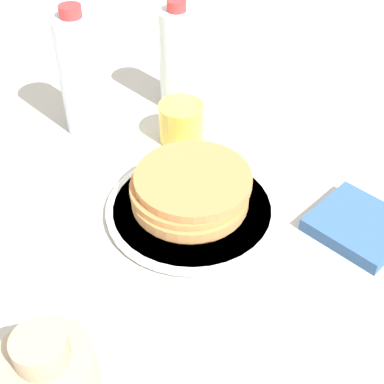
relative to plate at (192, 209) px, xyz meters
The scene contains 8 objects.
ground_plane 0.02m from the plate, 126.77° to the right, with size 4.00×4.00×0.00m, color #BCB7AD.
plate is the anchor object (origin of this frame).
pancake_stack 0.03m from the plate, 41.48° to the left, with size 0.18×0.17×0.05m.
juice_glass 0.19m from the plate, 16.51° to the left, with size 0.08×0.08×0.07m.
cream_jug 0.33m from the plate, 166.12° to the left, with size 0.09×0.09×0.13m.
water_bottle_near 0.30m from the plate, 51.04° to the left, with size 0.07×0.07×0.22m.
water_bottle_mid 0.31m from the plate, 15.77° to the left, with size 0.07×0.07×0.20m.
napkin 0.24m from the plate, 88.00° to the right, with size 0.16×0.16×0.02m.
Camera 1 is at (-0.54, -0.09, 0.54)m, focal length 50.00 mm.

